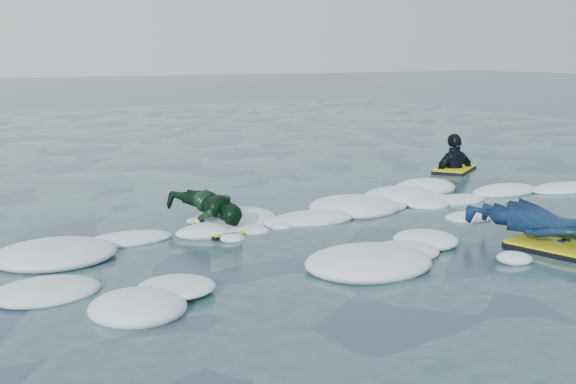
{
  "coord_description": "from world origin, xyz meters",
  "views": [
    {
      "loc": [
        -3.94,
        -5.81,
        2.0
      ],
      "look_at": [
        0.29,
        1.6,
        0.37
      ],
      "focal_mm": 45.0,
      "sensor_mm": 36.0,
      "label": 1
    }
  ],
  "objects": [
    {
      "name": "prone_woman_unit",
      "position": [
        2.04,
        -0.86,
        0.24
      ],
      "size": [
        1.02,
        1.86,
        0.46
      ],
      "rotation": [
        0.0,
        0.0,
        1.8
      ],
      "color": "black",
      "rests_on": "ground"
    },
    {
      "name": "ground",
      "position": [
        0.0,
        0.0,
        0.0
      ],
      "size": [
        120.0,
        120.0,
        0.0
      ],
      "primitive_type": "plane",
      "color": "#172338",
      "rests_on": "ground"
    },
    {
      "name": "foam_band",
      "position": [
        0.0,
        1.03,
        0.0
      ],
      "size": [
        12.0,
        3.1,
        0.3
      ],
      "primitive_type": null,
      "color": "white",
      "rests_on": "ground"
    },
    {
      "name": "waiting_rider_unit",
      "position": [
        4.65,
        3.44,
        -0.08
      ],
      "size": [
        1.15,
        1.02,
        1.51
      ],
      "rotation": [
        0.0,
        0.0,
        0.58
      ],
      "color": "black",
      "rests_on": "ground"
    },
    {
      "name": "prone_child_unit",
      "position": [
        -0.67,
        1.72,
        0.23
      ],
      "size": [
        0.73,
        1.22,
        0.45
      ],
      "rotation": [
        0.0,
        0.0,
        1.55
      ],
      "color": "black",
      "rests_on": "ground"
    }
  ]
}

